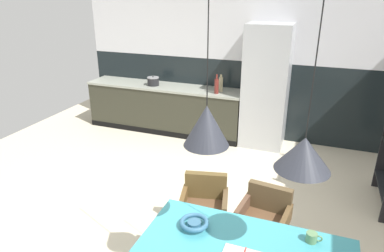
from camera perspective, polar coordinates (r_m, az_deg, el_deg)
name	(u,v)px	position (r m, az deg, el deg)	size (l,w,h in m)	color
ground_plane	(181,231)	(4.20, -1.82, -16.79)	(8.26, 8.26, 0.00)	beige
back_wall_splashback_dark	(244,98)	(6.56, 8.59, 4.52)	(6.27, 0.12, 1.41)	black
back_wall_panel_upper	(249,20)	(6.30, 9.33, 16.82)	(6.27, 0.12, 1.41)	silver
kitchen_counter	(165,108)	(6.76, -4.47, 2.96)	(3.06, 0.63, 0.90)	#313125
refrigerator_column	(266,87)	(6.05, 12.00, 6.23)	(0.74, 0.60, 2.10)	#ADAFB2
dining_table	(246,252)	(2.92, 8.84, -19.67)	(1.66, 0.78, 0.74)	teal
armchair_near_window	(265,212)	(3.73, 11.94, -13.67)	(0.54, 0.52, 0.73)	brown
armchair_corner_seat	(205,200)	(3.80, 2.08, -11.99)	(0.57, 0.56, 0.75)	brown
fruit_bowl	(194,223)	(3.02, 0.38, -15.61)	(0.25, 0.25, 0.07)	#33607F
mug_tall_blue	(312,237)	(3.03, 19.07, -16.89)	(0.13, 0.09, 0.08)	#5B8456
cooking_pot	(153,81)	(6.65, -6.38, 7.31)	(0.22, 0.22, 0.18)	black
bottle_spice_small	(217,86)	(6.08, 4.05, 6.58)	(0.08, 0.08, 0.34)	maroon
bottle_oil_tall	(221,84)	(6.21, 4.75, 6.88)	(0.07, 0.07, 0.31)	tan
pendant_lamp_over_table_near	(207,126)	(2.42, 2.40, 0.08)	(0.33, 0.33, 1.19)	black
pendant_lamp_over_table_far	(304,154)	(2.34, 17.84, -4.33)	(0.36, 0.36, 1.25)	black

